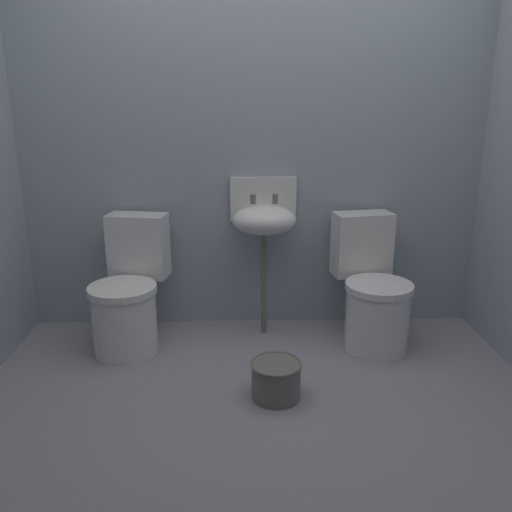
% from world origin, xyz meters
% --- Properties ---
extents(ground_plane, '(3.32, 2.47, 0.08)m').
position_xyz_m(ground_plane, '(0.00, 0.00, -0.04)').
color(ground_plane, gray).
extents(wall_back, '(3.32, 0.10, 2.37)m').
position_xyz_m(wall_back, '(0.00, 1.08, 1.19)').
color(wall_back, '#94A1AB').
rests_on(wall_back, ground).
extents(toilet_left, '(0.48, 0.65, 0.78)m').
position_xyz_m(toilet_left, '(-0.76, 0.68, 0.32)').
color(toilet_left, silver).
rests_on(toilet_left, ground).
extents(toilet_right, '(0.47, 0.65, 0.78)m').
position_xyz_m(toilet_right, '(0.72, 0.68, 0.32)').
color(toilet_right, silver).
rests_on(toilet_right, ground).
extents(sink, '(0.42, 0.35, 0.99)m').
position_xyz_m(sink, '(0.07, 0.87, 0.75)').
color(sink, slate).
rests_on(sink, ground).
extents(bucket, '(0.27, 0.27, 0.20)m').
position_xyz_m(bucket, '(0.10, 0.06, 0.10)').
color(bucket, slate).
rests_on(bucket, ground).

